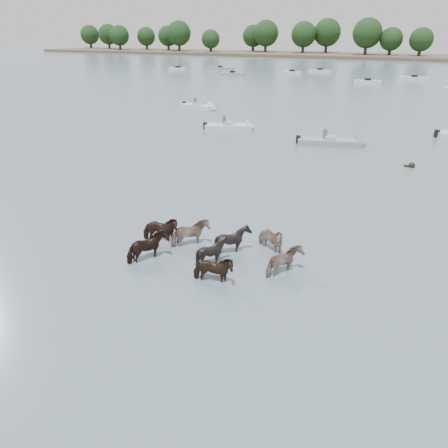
% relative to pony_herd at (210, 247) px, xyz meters
% --- Properties ---
extents(ground, '(400.00, 400.00, 0.00)m').
position_rel_pony_herd_xyz_m(ground, '(1.53, -0.02, -0.45)').
color(ground, slate).
rests_on(ground, ground).
extents(shoreline, '(160.00, 30.00, 1.00)m').
position_rel_pony_herd_xyz_m(shoreline, '(-68.47, 149.98, 0.05)').
color(shoreline, '#4C4233').
rests_on(shoreline, ground).
extents(pony_herd, '(7.29, 4.52, 1.42)m').
position_rel_pony_herd_xyz_m(pony_herd, '(0.00, 0.00, 0.00)').
color(pony_herd, black).
rests_on(pony_herd, ground).
extents(swimming_pony, '(0.72, 0.44, 0.44)m').
position_rel_pony_herd_xyz_m(swimming_pony, '(6.42, 17.35, -0.35)').
color(swimming_pony, black).
rests_on(swimming_pony, ground).
extents(motorboat_a, '(4.95, 3.41, 1.92)m').
position_rel_pony_herd_xyz_m(motorboat_a, '(-9.33, 23.54, -0.22)').
color(motorboat_a, silver).
rests_on(motorboat_a, ground).
extents(motorboat_b, '(5.67, 2.89, 1.92)m').
position_rel_pony_herd_xyz_m(motorboat_b, '(0.70, 21.45, -0.23)').
color(motorboat_b, gray).
rests_on(motorboat_b, ground).
extents(motorboat_f, '(5.10, 2.53, 1.92)m').
position_rel_pony_herd_xyz_m(motorboat_f, '(-17.44, 32.33, -0.22)').
color(motorboat_f, silver).
rests_on(motorboat_f, ground).
extents(distant_flotilla, '(108.17, 25.41, 0.93)m').
position_rel_pony_herd_xyz_m(distant_flotilla, '(2.65, 78.83, -0.20)').
color(distant_flotilla, silver).
rests_on(distant_flotilla, ground).
extents(treeline, '(146.32, 20.54, 12.43)m').
position_rel_pony_herd_xyz_m(treeline, '(-67.25, 150.36, 6.38)').
color(treeline, '#382619').
rests_on(treeline, ground).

